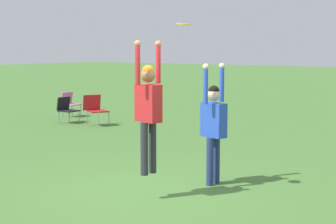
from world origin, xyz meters
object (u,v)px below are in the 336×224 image
camping_chair_2 (70,102)px  camping_chair_3 (67,108)px  person_jumping (148,104)px  person_defending (214,121)px  frisbee (184,24)px  camping_chair_0 (95,108)px

camping_chair_2 → camping_chair_3: (-1.15, -1.09, -0.03)m
person_jumping → camping_chair_3: bearing=-22.1°
person_defending → camping_chair_2: 10.49m
frisbee → camping_chair_0: size_ratio=0.25×
person_defending → camping_chair_0: 8.04m
frisbee → camping_chair_3: size_ratio=0.28×
person_jumping → camping_chair_0: bearing=-27.1°
frisbee → camping_chair_0: (4.97, 6.85, -2.19)m
person_defending → camping_chair_3: bearing=166.4°
frisbee → camping_chair_0: bearing=54.0°
person_jumping → person_defending: 1.47m
person_defending → camping_chair_2: (5.15, 9.11, -0.61)m
frisbee → camping_chair_2: bearing=56.5°
person_defending → frisbee: frisbee is taller
person_jumping → person_defending: person_jumping is taller
person_jumping → frisbee: bearing=-105.3°
person_jumping → camping_chair_3: person_jumping is taller
camping_chair_2 → person_defending: bearing=56.2°
person_jumping → person_defending: size_ratio=0.99×
camping_chair_0 → camping_chair_3: (-0.11, 1.15, -0.07)m
camping_chair_0 → person_defending: bearing=85.6°
camping_chair_0 → camping_chair_2: (1.04, 2.23, -0.04)m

